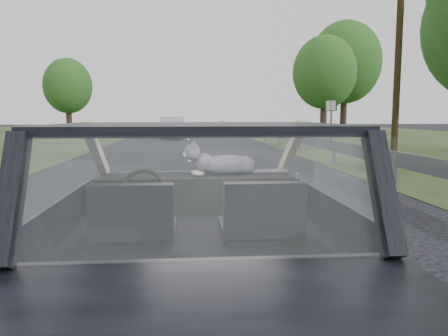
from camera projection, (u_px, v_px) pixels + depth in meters
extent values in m
plane|color=#373842|center=(198.00, 325.00, 3.13)|extent=(140.00, 140.00, 0.00)
cube|color=black|center=(198.00, 226.00, 3.04)|extent=(1.80, 4.00, 1.45)
cube|color=black|center=(196.00, 193.00, 3.64)|extent=(1.58, 0.45, 0.30)
cube|color=black|center=(134.00, 215.00, 2.70)|extent=(0.50, 0.72, 0.42)
cube|color=black|center=(262.00, 213.00, 2.77)|extent=(0.50, 0.72, 0.42)
torus|color=black|center=(144.00, 191.00, 3.31)|extent=(0.36, 0.36, 0.04)
ellipsoid|color=#9697A2|center=(227.00, 163.00, 3.64)|extent=(0.66, 0.30, 0.29)
cube|color=slate|center=(331.00, 145.00, 13.31)|extent=(0.05, 90.00, 0.32)
imported|color=silver|center=(172.00, 128.00, 27.65)|extent=(1.86, 4.33, 1.40)
cube|color=#16471C|center=(331.00, 123.00, 21.52)|extent=(0.33, 0.88, 2.23)
cylinder|color=#3B2B17|center=(399.00, 50.00, 16.97)|extent=(0.30, 0.30, 8.06)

